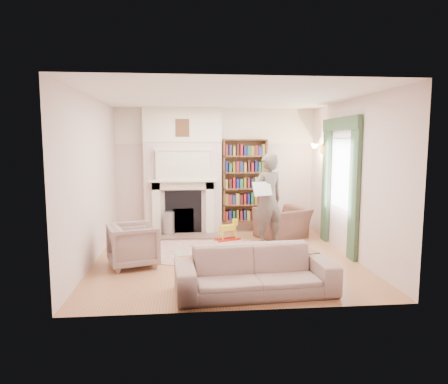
{
  "coord_description": "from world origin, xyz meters",
  "views": [
    {
      "loc": [
        -0.66,
        -6.86,
        2.04
      ],
      "look_at": [
        0.0,
        0.25,
        1.15
      ],
      "focal_mm": 32.0,
      "sensor_mm": 36.0,
      "label": 1
    }
  ],
  "objects": [
    {
      "name": "window",
      "position": [
        2.23,
        0.4,
        1.45
      ],
      "size": [
        0.02,
        0.9,
        1.3
      ],
      "primitive_type": "cube",
      "color": "silver",
      "rests_on": "wall_right"
    },
    {
      "name": "wall_sconce",
      "position": [
        2.03,
        1.5,
        1.9
      ],
      "size": [
        0.2,
        0.24,
        0.24
      ],
      "primitive_type": null,
      "color": "gold",
      "rests_on": "wall_right"
    },
    {
      "name": "wall_left",
      "position": [
        -2.25,
        0.0,
        1.4
      ],
      "size": [
        0.0,
        4.5,
        4.5
      ],
      "primitive_type": "plane",
      "rotation": [
        1.57,
        0.0,
        1.57
      ],
      "color": "silver",
      "rests_on": "floor"
    },
    {
      "name": "fireplace",
      "position": [
        -0.75,
        2.05,
        1.39
      ],
      "size": [
        1.7,
        0.58,
        2.8
      ],
      "color": "silver",
      "rests_on": "floor"
    },
    {
      "name": "board_game",
      "position": [
        -0.72,
        0.18,
        0.03
      ],
      "size": [
        0.36,
        0.36,
        0.03
      ],
      "primitive_type": "cube",
      "rotation": [
        0.0,
        0.0,
        0.08
      ],
      "color": "#E0D34F",
      "rests_on": "rug"
    },
    {
      "name": "man_reading",
      "position": [
        0.92,
        0.79,
        0.92
      ],
      "size": [
        0.79,
        0.66,
        1.83
      ],
      "primitive_type": "imported",
      "rotation": [
        0.0,
        0.0,
        3.54
      ],
      "color": "#524941",
      "rests_on": "floor"
    },
    {
      "name": "armchair_left",
      "position": [
        -1.56,
        -0.31,
        0.35
      ],
      "size": [
        0.97,
        0.96,
        0.71
      ],
      "primitive_type": "imported",
      "rotation": [
        0.0,
        0.0,
        1.88
      ],
      "color": "#AFA390",
      "rests_on": "floor"
    },
    {
      "name": "coffee_table",
      "position": [
        0.86,
        -1.25,
        0.23
      ],
      "size": [
        0.79,
        0.6,
        0.45
      ],
      "primitive_type": null,
      "rotation": [
        0.0,
        0.0,
        0.24
      ],
      "color": "#301E10",
      "rests_on": "floor"
    },
    {
      "name": "sofa",
      "position": [
        0.24,
        -1.7,
        0.31
      ],
      "size": [
        2.2,
        0.98,
        0.63
      ],
      "primitive_type": "imported",
      "rotation": [
        0.0,
        0.0,
        0.07
      ],
      "color": "#A99C8B",
      "rests_on": "floor"
    },
    {
      "name": "rug",
      "position": [
        -0.34,
        0.48,
        0.01
      ],
      "size": [
        3.29,
        2.96,
        0.01
      ],
      "primitive_type": "cube",
      "rotation": [
        0.0,
        0.0,
        -0.41
      ],
      "color": "beige",
      "rests_on": "floor"
    },
    {
      "name": "rocking_horse",
      "position": [
        0.17,
        1.23,
        0.22
      ],
      "size": [
        0.55,
        0.37,
        0.45
      ],
      "primitive_type": null,
      "rotation": [
        0.0,
        0.0,
        0.36
      ],
      "color": "gold",
      "rests_on": "rug"
    },
    {
      "name": "pelmet",
      "position": [
        2.19,
        0.4,
        2.38
      ],
      "size": [
        0.09,
        1.7,
        0.24
      ],
      "primitive_type": "cube",
      "color": "#2F482E",
      "rests_on": "wall_right"
    },
    {
      "name": "ceiling",
      "position": [
        0.0,
        0.0,
        2.8
      ],
      "size": [
        4.5,
        4.5,
        0.0
      ],
      "primitive_type": "plane",
      "rotation": [
        3.14,
        0.0,
        0.0
      ],
      "color": "white",
      "rests_on": "wall_back"
    },
    {
      "name": "game_box_lid",
      "position": [
        -0.66,
        -0.09,
        0.04
      ],
      "size": [
        0.3,
        0.23,
        0.05
      ],
      "primitive_type": "cube",
      "rotation": [
        0.0,
        0.0,
        0.17
      ],
      "color": "#B52514",
      "rests_on": "rug"
    },
    {
      "name": "wall_back",
      "position": [
        0.0,
        2.25,
        1.4
      ],
      "size": [
        4.5,
        0.0,
        4.5
      ],
      "primitive_type": "plane",
      "rotation": [
        1.57,
        0.0,
        0.0
      ],
      "color": "silver",
      "rests_on": "floor"
    },
    {
      "name": "curtain_left",
      "position": [
        2.2,
        -0.3,
        1.2
      ],
      "size": [
        0.07,
        0.32,
        2.4
      ],
      "primitive_type": "cube",
      "color": "#2F482E",
      "rests_on": "floor"
    },
    {
      "name": "comic_annuals",
      "position": [
        0.25,
        -0.36,
        0.02
      ],
      "size": [
        0.77,
        0.63,
        0.02
      ],
      "color": "red",
      "rests_on": "rug"
    },
    {
      "name": "wall_front",
      "position": [
        0.0,
        -2.25,
        1.4
      ],
      "size": [
        4.5,
        0.0,
        4.5
      ],
      "primitive_type": "plane",
      "rotation": [
        -1.57,
        0.0,
        0.0
      ],
      "color": "silver",
      "rests_on": "floor"
    },
    {
      "name": "wall_right",
      "position": [
        2.25,
        0.0,
        1.4
      ],
      "size": [
        0.0,
        4.5,
        4.5
      ],
      "primitive_type": "plane",
      "rotation": [
        1.57,
        0.0,
        -1.57
      ],
      "color": "silver",
      "rests_on": "floor"
    },
    {
      "name": "paraffin_heater",
      "position": [
        -1.06,
        1.72,
        0.28
      ],
      "size": [
        0.31,
        0.31,
        0.55
      ],
      "primitive_type": "cylinder",
      "rotation": [
        0.0,
        0.0,
        -0.35
      ],
      "color": "#9A9CA1",
      "rests_on": "floor"
    },
    {
      "name": "curtain_right",
      "position": [
        2.2,
        1.1,
        1.2
      ],
      "size": [
        0.07,
        0.32,
        2.4
      ],
      "primitive_type": "cube",
      "color": "#2F482E",
      "rests_on": "floor"
    },
    {
      "name": "newspaper",
      "position": [
        0.77,
        0.59,
        1.16
      ],
      "size": [
        0.41,
        0.26,
        0.27
      ],
      "primitive_type": "cube",
      "rotation": [
        -0.35,
        0.0,
        0.4
      ],
      "color": "silver",
      "rests_on": "man_reading"
    },
    {
      "name": "floor",
      "position": [
        0.0,
        0.0,
        0.0
      ],
      "size": [
        4.5,
        4.5,
        0.0
      ],
      "primitive_type": "plane",
      "color": "#935D3A",
      "rests_on": "ground"
    },
    {
      "name": "bookcase",
      "position": [
        0.65,
        2.12,
        1.18
      ],
      "size": [
        1.0,
        0.24,
        1.85
      ],
      "primitive_type": "cube",
      "color": "brown",
      "rests_on": "floor"
    },
    {
      "name": "armchair_reading",
      "position": [
        1.37,
        1.39,
        0.32
      ],
      "size": [
        1.27,
        1.21,
        0.65
      ],
      "primitive_type": "imported",
      "rotation": [
        0.0,
        0.0,
        3.58
      ],
      "color": "#492F27",
      "rests_on": "floor"
    }
  ]
}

